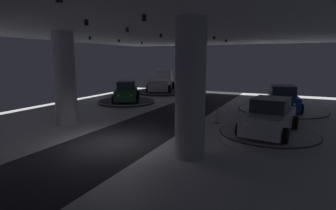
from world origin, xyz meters
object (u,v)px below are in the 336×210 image
Objects in this scene: display_platform_deep_left at (161,92)px; display_platform_mid_right at (268,136)px; display_car_far_left at (126,92)px; display_car_mid_right at (269,117)px; pickup_truck_deep_left at (162,82)px; display_platform_far_left at (127,102)px; column_left at (65,79)px; column_right at (190,89)px; visitor_walking_near at (192,104)px; display_platform_far_right at (282,112)px; display_car_far_right at (283,99)px.

display_platform_deep_left is 19.13m from display_platform_mid_right.
display_car_far_left is 1.03× the size of display_car_mid_right.
display_car_mid_right is at bearing -48.20° from pickup_truck_deep_left.
display_platform_far_left is at bearing 152.50° from display_platform_mid_right.
display_car_mid_right is at bearing -47.81° from display_platform_deep_left.
column_left is at bearing -84.74° from pickup_truck_deep_left.
display_car_mid_right is at bearing 8.45° from column_left.
column_right is 3.46× the size of visitor_walking_near.
display_platform_far_right reaches higher than display_platform_far_left.
display_car_far_right is (12.81, 0.40, 0.98)m from display_platform_far_left.
display_car_mid_right reaches higher than display_platform_deep_left.
display_car_far_left is at bearing -178.49° from display_platform_far_right.
pickup_truck_deep_left is 19.41m from display_car_mid_right.
display_platform_deep_left is at bearing 92.43° from display_platform_far_left.
column_right reaches higher than display_platform_far_left.
display_car_far_left is 7.98m from pickup_truck_deep_left.
display_platform_mid_right is at bearing -27.50° from display_platform_far_left.
display_platform_far_right is at bearing 74.52° from column_right.
visitor_walking_near is (-5.55, -3.45, -0.21)m from display_car_far_right.
pickup_truck_deep_left is 3.58× the size of visitor_walking_near.
display_platform_deep_left is (-10.16, 18.10, -2.59)m from column_right.
column_left is 1.08× the size of display_platform_far_left.
display_platform_mid_right is at bearing -33.42° from visitor_walking_near.
column_right is 1.08× the size of display_platform_far_left.
display_platform_far_right is at bearing -29.10° from display_platform_deep_left.
display_platform_far_left is 14.10m from display_platform_mid_right.
pickup_truck_deep_left is 1.29× the size of display_car_far_right.
display_car_far_right is (2.98, 10.81, -1.64)m from column_right.
column_right is at bearing -46.69° from display_car_far_left.
column_right is 1.25× the size of display_car_mid_right.
visitor_walking_near reaches higher than display_platform_mid_right.
display_car_far_left is 12.83m from display_car_far_right.
visitor_walking_near is (7.27, -3.05, 0.77)m from display_platform_far_left.
display_platform_mid_right is at bearing -27.56° from display_car_far_left.
pickup_truck_deep_left is at bearing 124.86° from visitor_walking_near.
column_left is at bearing -82.51° from display_car_far_left.
column_right reaches higher than visitor_walking_near.
display_car_far_left is 12.86m from display_platform_far_right.
display_car_far_right is at bearing -29.84° from pickup_truck_deep_left.
visitor_walking_near is (7.69, -11.04, -0.32)m from pickup_truck_deep_left.
visitor_walking_near reaches higher than display_platform_far_right.
display_car_far_left is 1.03× the size of display_car_far_right.
display_platform_mid_right is 6.32m from visitor_walking_near.
display_car_far_right is at bearing 1.77° from display_platform_far_left.
visitor_walking_near is (7.28, -3.08, -0.09)m from display_car_far_left.
display_platform_far_left is at bearing -178.23° from display_car_far_right.
column_left reaches higher than display_car_mid_right.
pickup_truck_deep_left is 0.95× the size of display_platform_far_right.
column_left is 1.16× the size of display_platform_mid_right.
display_platform_far_left is 1.07× the size of display_platform_mid_right.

